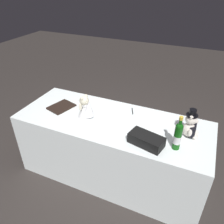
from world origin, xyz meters
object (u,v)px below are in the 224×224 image
Objects in this scene: teddy_bear_groom at (191,126)px; signing_pen at (132,111)px; teddy_bear_bride at (86,108)px; champagne_bottle at (178,136)px; guestbook at (61,107)px; gift_case_black at (146,140)px.

signing_pen is at bearing 162.49° from teddy_bear_groom.
champagne_bottle is at bearing -7.37° from teddy_bear_bride.
teddy_bear_bride is at bearing 8.00° from guestbook.
gift_case_black reaches higher than guestbook.
gift_case_black is at bearing -14.34° from teddy_bear_bride.
guestbook is (-0.36, 0.05, -0.10)m from teddy_bear_bride.
champagne_bottle is at bearing -37.79° from signing_pen.
signing_pen is (-0.64, 0.20, -0.11)m from teddy_bear_groom.
teddy_bear_bride is 0.74× the size of gift_case_black.
signing_pen is at bearing 121.67° from gift_case_black.
teddy_bear_groom is 0.68m from signing_pen.
champagne_bottle is 2.60× the size of signing_pen.
champagne_bottle is at bearing 12.85° from gift_case_black.
signing_pen is 0.38× the size of gift_case_black.
teddy_bear_bride is 0.74m from gift_case_black.
teddy_bear_groom is 1.42m from guestbook.
teddy_bear_groom reaches higher than gift_case_black.
teddy_bear_groom is at bearing 5.60° from teddy_bear_bride.
teddy_bear_bride is at bearing -143.86° from signing_pen.
signing_pen is at bearing 34.18° from guestbook.
teddy_bear_groom is 1.16× the size of teddy_bear_bride.
champagne_bottle is (0.97, -0.13, 0.03)m from teddy_bear_bride.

